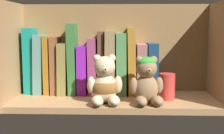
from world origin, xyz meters
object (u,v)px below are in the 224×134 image
at_px(book_10, 121,63).
at_px(pillar_candle, 167,87).
at_px(book_1, 41,64).
at_px(book_8, 101,62).
at_px(book_9, 110,62).
at_px(book_2, 49,64).
at_px(book_7, 93,66).
at_px(teddy_bear_smaller, 147,81).
at_px(book_5, 74,58).
at_px(book_12, 141,69).
at_px(book_6, 83,69).
at_px(book_3, 56,65).
at_px(book_13, 152,68).
at_px(teddy_bear_larger, 105,84).
at_px(book_11, 131,61).
at_px(book_4, 65,68).
at_px(book_0, 31,60).

xyz_separation_m(book_10, pillar_candle, (0.15, -0.10, -0.06)).
relative_size(book_1, book_8, 0.94).
distance_m(book_8, book_10, 0.07).
distance_m(book_9, book_10, 0.04).
bearing_deg(book_9, book_2, 180.00).
distance_m(book_7, teddy_bear_smaller, 0.24).
height_order(book_5, book_12, book_5).
bearing_deg(book_6, book_9, 0.00).
bearing_deg(book_3, book_13, 0.00).
relative_size(book_6, book_10, 0.79).
bearing_deg(book_2, book_10, 0.00).
distance_m(book_3, book_8, 0.16).
distance_m(book_2, teddy_bear_larger, 0.26).
bearing_deg(book_7, book_11, 0.00).
distance_m(book_13, teddy_bear_larger, 0.23).
bearing_deg(book_1, book_6, 0.00).
bearing_deg(book_8, book_2, 180.00).
bearing_deg(book_4, book_9, 0.00).
relative_size(teddy_bear_larger, teddy_bear_smaller, 1.03).
relative_size(book_0, book_7, 1.18).
distance_m(book_0, book_4, 0.13).
distance_m(book_12, pillar_candle, 0.14).
xyz_separation_m(book_1, teddy_bear_larger, (0.24, -0.15, -0.04)).
relative_size(book_6, book_9, 0.76).
height_order(teddy_bear_larger, pillar_candle, teddy_bear_larger).
bearing_deg(teddy_bear_larger, book_4, 135.07).
bearing_deg(book_7, teddy_bear_smaller, -40.26).
bearing_deg(book_13, book_0, 180.00).
distance_m(book_0, book_11, 0.37).
bearing_deg(pillar_candle, book_0, 168.24).
height_order(book_11, book_12, book_11).
distance_m(book_5, teddy_bear_smaller, 0.30).
distance_m(book_2, book_9, 0.22).
distance_m(book_11, pillar_candle, 0.17).
xyz_separation_m(book_2, book_7, (0.16, 0.00, -0.00)).
bearing_deg(teddy_bear_smaller, book_12, 92.86).
bearing_deg(book_4, teddy_bear_smaller, -28.34).
height_order(book_7, book_8, book_8).
bearing_deg(teddy_bear_smaller, book_1, 157.53).
relative_size(book_7, book_10, 0.91).
distance_m(book_0, book_2, 0.07).
relative_size(book_2, book_12, 1.15).
relative_size(book_3, book_12, 1.14).
xyz_separation_m(book_5, teddy_bear_smaller, (0.25, -0.15, -0.05)).
height_order(book_11, pillar_candle, book_11).
height_order(book_11, teddy_bear_smaller, book_11).
relative_size(book_0, teddy_bear_larger, 1.52).
relative_size(book_8, book_9, 0.99).
relative_size(book_5, book_13, 1.38).
bearing_deg(teddy_bear_larger, book_6, 119.33).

